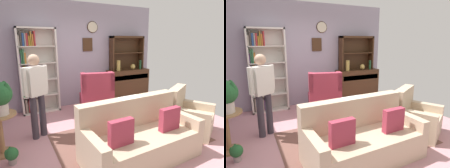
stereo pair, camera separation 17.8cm
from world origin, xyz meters
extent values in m
cube|color=#C68C93|center=(0.00, 0.00, -0.01)|extent=(5.40, 4.60, 0.02)
cube|color=#A399AD|center=(0.00, 2.13, 1.40)|extent=(5.00, 0.06, 2.80)
cylinder|color=beige|center=(0.51, 2.08, 2.15)|extent=(0.28, 0.03, 0.28)
torus|color=#382314|center=(0.51, 2.08, 2.15)|extent=(0.31, 0.02, 0.31)
cube|color=#422816|center=(0.35, 2.08, 1.68)|extent=(0.28, 0.03, 0.36)
cube|color=brown|center=(0.20, -0.30, 0.00)|extent=(2.69, 1.71, 0.01)
cube|color=silver|center=(-1.44, 1.93, 1.05)|extent=(0.04, 0.30, 2.10)
cube|color=silver|center=(-0.58, 1.93, 1.05)|extent=(0.04, 0.30, 2.10)
cube|color=silver|center=(-1.01, 1.93, 2.08)|extent=(0.90, 0.30, 0.04)
cube|color=silver|center=(-1.01, 1.93, 0.02)|extent=(0.90, 0.30, 0.04)
cube|color=silver|center=(-1.01, 2.07, 1.05)|extent=(0.90, 0.01, 2.10)
cube|color=silver|center=(-1.01, 1.93, 0.44)|extent=(0.86, 0.30, 0.02)
cube|color=#3F3833|center=(-1.41, 1.91, 0.18)|extent=(0.02, 0.17, 0.26)
cube|color=gray|center=(-1.37, 1.91, 0.22)|extent=(0.03, 0.20, 0.34)
cube|color=gray|center=(-1.34, 1.91, 0.17)|extent=(0.03, 0.10, 0.24)
cube|color=#B22D33|center=(-1.30, 1.91, 0.20)|extent=(0.03, 0.19, 0.30)
cube|color=#337247|center=(-1.27, 1.91, 0.18)|extent=(0.02, 0.11, 0.26)
cube|color=#723F7F|center=(-1.23, 1.91, 0.21)|extent=(0.04, 0.19, 0.32)
cube|color=gray|center=(-1.20, 1.91, 0.20)|extent=(0.03, 0.22, 0.31)
cube|color=#723F7F|center=(-1.16, 1.91, 0.18)|extent=(0.02, 0.15, 0.26)
cube|color=gray|center=(-1.12, 1.91, 0.21)|extent=(0.04, 0.22, 0.32)
cube|color=silver|center=(-1.01, 1.93, 0.85)|extent=(0.86, 0.30, 0.02)
cube|color=#337247|center=(-1.40, 1.91, 0.63)|extent=(0.04, 0.15, 0.36)
cube|color=#CC7233|center=(-1.35, 1.91, 0.60)|extent=(0.04, 0.11, 0.28)
cube|color=#284C8C|center=(-1.30, 1.91, 0.63)|extent=(0.04, 0.11, 0.35)
cube|color=#CC7233|center=(-1.26, 1.91, 0.62)|extent=(0.03, 0.11, 0.32)
cube|color=gold|center=(-1.22, 1.91, 0.62)|extent=(0.03, 0.20, 0.33)
cube|color=#723F7F|center=(-1.19, 1.91, 0.59)|extent=(0.03, 0.13, 0.28)
cube|color=silver|center=(-1.01, 1.93, 1.25)|extent=(0.86, 0.30, 0.02)
cube|color=#723F7F|center=(-1.41, 1.91, 1.03)|extent=(0.03, 0.23, 0.34)
cube|color=gray|center=(-1.38, 1.91, 1.00)|extent=(0.02, 0.19, 0.29)
cube|color=gold|center=(-1.34, 1.91, 1.03)|extent=(0.04, 0.20, 0.34)
cube|color=#3F3833|center=(-1.30, 1.91, 1.00)|extent=(0.03, 0.14, 0.28)
cube|color=#723F7F|center=(-1.26, 1.91, 1.02)|extent=(0.03, 0.23, 0.33)
cube|color=silver|center=(-1.01, 1.93, 1.66)|extent=(0.86, 0.30, 0.02)
cube|color=#723F7F|center=(-1.41, 1.91, 1.37)|extent=(0.03, 0.11, 0.22)
cube|color=#337247|center=(-1.38, 1.91, 1.42)|extent=(0.03, 0.16, 0.31)
cube|color=#337247|center=(-1.34, 1.91, 1.43)|extent=(0.03, 0.21, 0.34)
cube|color=#CC7233|center=(-1.30, 1.91, 1.38)|extent=(0.04, 0.16, 0.24)
cube|color=gray|center=(-1.40, 1.91, 1.79)|extent=(0.04, 0.17, 0.24)
cube|color=#3F3833|center=(-1.35, 1.91, 1.83)|extent=(0.04, 0.15, 0.33)
cube|color=#284C8C|center=(-1.31, 1.91, 1.81)|extent=(0.04, 0.16, 0.29)
cube|color=gray|center=(-1.27, 1.91, 1.81)|extent=(0.03, 0.18, 0.29)
cube|color=#B22D33|center=(-1.22, 1.91, 1.81)|extent=(0.04, 0.13, 0.29)
cube|color=gold|center=(-1.18, 1.91, 1.78)|extent=(0.04, 0.11, 0.23)
cube|color=gold|center=(-1.14, 1.91, 1.83)|extent=(0.02, 0.18, 0.33)
cube|color=#CC7233|center=(-1.10, 1.91, 1.80)|extent=(0.03, 0.20, 0.27)
cube|color=#B22D33|center=(-1.06, 1.91, 1.84)|extent=(0.03, 0.24, 0.34)
cube|color=#422816|center=(1.57, 1.86, 0.51)|extent=(1.30, 0.45, 0.82)
cube|color=#422816|center=(0.97, 1.69, 0.05)|extent=(0.06, 0.06, 0.10)
cube|color=#422816|center=(2.17, 1.69, 0.05)|extent=(0.06, 0.06, 0.10)
cube|color=#422816|center=(0.97, 2.04, 0.05)|extent=(0.06, 0.06, 0.10)
cube|color=#422816|center=(2.17, 2.04, 0.05)|extent=(0.06, 0.06, 0.10)
cube|color=#352012|center=(1.57, 1.64, 0.71)|extent=(1.20, 0.01, 0.14)
cube|color=#422816|center=(1.04, 1.94, 1.42)|extent=(0.04, 0.26, 1.00)
cube|color=#422816|center=(2.10, 1.94, 1.42)|extent=(0.04, 0.26, 1.00)
cube|color=#422816|center=(1.57, 1.94, 1.89)|extent=(1.10, 0.26, 0.06)
cube|color=#422816|center=(1.57, 1.94, 1.42)|extent=(1.06, 0.26, 0.02)
cube|color=#422816|center=(1.57, 2.06, 1.42)|extent=(1.10, 0.01, 1.00)
cylinder|color=tan|center=(1.18, 1.78, 1.07)|extent=(0.11, 0.11, 0.30)
ellipsoid|color=tan|center=(1.70, 1.79, 1.01)|extent=(0.15, 0.15, 0.17)
cylinder|color=#194223|center=(1.96, 1.77, 1.06)|extent=(0.07, 0.07, 0.28)
cube|color=#C6AD8E|center=(-0.01, -0.93, 0.21)|extent=(1.82, 0.90, 0.42)
cube|color=#C6AD8E|center=(-0.02, -0.60, 0.66)|extent=(1.81, 0.25, 0.48)
cube|color=#C6AD8E|center=(-0.84, -0.95, 0.30)|extent=(0.17, 0.85, 0.60)
cube|color=#C6AD8E|center=(0.82, -0.90, 0.30)|extent=(0.17, 0.85, 0.60)
cube|color=#A33347|center=(-0.45, -1.06, 0.60)|extent=(0.36, 0.11, 0.36)
cube|color=#A33347|center=(0.45, -1.03, 0.60)|extent=(0.36, 0.11, 0.36)
cube|color=white|center=(-0.02, -0.60, 0.90)|extent=(0.37, 0.19, 0.00)
cube|color=#C6AD8E|center=(1.41, -0.67, 0.20)|extent=(1.03, 1.04, 0.40)
cube|color=#C6AD8E|center=(1.26, -0.41, 0.64)|extent=(0.74, 0.52, 0.48)
cube|color=#C6AD8E|center=(1.14, -0.82, 0.28)|extent=(0.50, 0.75, 0.55)
cube|color=#C6AD8E|center=(1.67, -0.53, 0.28)|extent=(0.50, 0.75, 0.55)
cube|color=#A33347|center=(0.23, 1.30, 0.21)|extent=(0.96, 0.97, 0.42)
cube|color=#A33347|center=(0.16, 1.01, 0.74)|extent=(0.81, 0.39, 0.63)
cube|color=#A33347|center=(0.50, 0.96, 0.83)|extent=(0.17, 0.30, 0.44)
cube|color=#A33347|center=(-0.16, 1.13, 0.83)|extent=(0.17, 0.30, 0.44)
cylinder|color=#997047|center=(-1.89, 0.23, 0.33)|extent=(0.08, 0.08, 0.65)
cylinder|color=#997047|center=(-1.89, 0.23, 0.01)|extent=(0.36, 0.36, 0.03)
cylinder|color=beige|center=(-1.84, 0.19, 0.77)|extent=(0.22, 0.22, 0.17)
ellipsoid|color=#235B2D|center=(-1.73, 0.12, 1.05)|extent=(0.11, 0.07, 0.26)
ellipsoid|color=#235B2D|center=(-1.76, 0.29, 1.05)|extent=(0.11, 0.07, 0.26)
cylinder|color=gray|center=(-1.76, -0.13, 0.04)|extent=(0.11, 0.11, 0.09)
sphere|color=#235B2D|center=(-1.76, -0.13, 0.17)|extent=(0.19, 0.19, 0.19)
ellipsoid|color=#235B2D|center=(-1.83, -0.14, 0.19)|extent=(0.06, 0.03, 0.13)
ellipsoid|color=#235B2D|center=(-1.78, -0.07, 0.19)|extent=(0.06, 0.03, 0.13)
cylinder|color=#38333D|center=(-1.35, 0.52, 0.41)|extent=(0.16, 0.16, 0.82)
cylinder|color=#38333D|center=(-1.19, 0.60, 0.41)|extent=(0.16, 0.16, 0.82)
cube|color=silver|center=(-1.27, 0.56, 1.08)|extent=(0.39, 0.34, 0.52)
sphere|color=tan|center=(-1.27, 0.56, 1.46)|extent=(0.27, 0.27, 0.20)
cylinder|color=silver|center=(-1.46, 0.45, 1.11)|extent=(0.11, 0.11, 0.48)
cylinder|color=silver|center=(-1.08, 0.66, 1.11)|extent=(0.11, 0.11, 0.48)
cube|color=#422816|center=(0.07, 0.07, 0.40)|extent=(0.80, 0.50, 0.03)
cube|color=#422816|center=(-0.30, -0.15, 0.20)|extent=(0.05, 0.05, 0.39)
cube|color=#422816|center=(0.44, -0.15, 0.20)|extent=(0.05, 0.05, 0.39)
cube|color=#422816|center=(-0.30, 0.29, 0.20)|extent=(0.05, 0.05, 0.39)
cube|color=#422816|center=(0.44, 0.29, 0.20)|extent=(0.05, 0.05, 0.39)
cube|color=gold|center=(0.19, 0.00, 0.43)|extent=(0.17, 0.10, 0.02)
cube|color=#723F7F|center=(0.19, 0.00, 0.45)|extent=(0.20, 0.15, 0.02)
cube|color=#3F3833|center=(0.20, 0.00, 0.48)|extent=(0.18, 0.10, 0.03)
camera|label=1|loc=(-1.69, -3.06, 1.79)|focal=30.92mm
camera|label=2|loc=(-1.53, -3.14, 1.79)|focal=30.92mm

